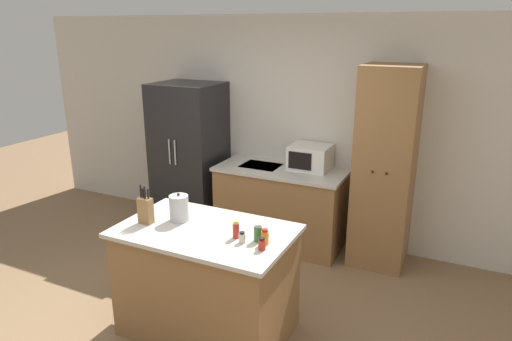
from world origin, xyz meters
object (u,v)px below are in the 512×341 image
Objects in this scene: pantry_cabinet at (385,169)px; fire_extinguisher at (154,201)px; microwave at (310,157)px; spice_bottle_amber_oil at (262,244)px; spice_bottle_tall_dark at (242,238)px; kettle at (179,208)px; spice_bottle_green_herb at (265,237)px; refrigerator at (190,157)px; spice_bottle_short_red at (258,233)px; spice_bottle_pale_salt at (236,230)px; knife_block at (145,210)px.

fire_extinguisher is (-2.95, -0.08, -0.83)m from pantry_cabinet.
microwave is 2.07m from spice_bottle_amber_oil.
spice_bottle_tall_dark is (0.17, -2.00, -0.09)m from microwave.
pantry_cabinet is 2.22m from kettle.
spice_bottle_tall_dark is 0.36× the size of kettle.
spice_bottle_tall_dark is 0.18m from spice_bottle_amber_oil.
refrigerator is at bearing 135.72° from spice_bottle_green_herb.
microwave is 1.82× the size of kettle.
spice_bottle_tall_dark is at bearing 167.71° from spice_bottle_amber_oil.
spice_bottle_amber_oil is (0.35, -2.03, -0.08)m from microwave.
spice_bottle_short_red is at bearing 39.10° from spice_bottle_tall_dark.
spice_bottle_short_red is at bearing -44.94° from refrigerator.
refrigerator is 2.02m from kettle.
microwave is at bearing 92.58° from spice_bottle_pale_salt.
kettle is (-0.48, -1.86, -0.02)m from microwave.
knife_block is at bearing -66.21° from refrigerator.
pantry_cabinet reaches higher than spice_bottle_pale_salt.
kettle reaches higher than spice_bottle_tall_dark.
refrigerator is 7.54× the size of kettle.
microwave is 2.14m from knife_block.
spice_bottle_short_red is 0.07m from spice_bottle_green_herb.
spice_bottle_amber_oil reaches higher than fire_extinguisher.
spice_bottle_tall_dark is at bearing -34.16° from spice_bottle_pale_salt.
microwave is 1.94m from spice_bottle_pale_salt.
spice_bottle_amber_oil is at bearing -0.87° from knife_block.
microwave is at bearing 99.63° from spice_bottle_green_herb.
spice_bottle_amber_oil is at bearing -11.99° from kettle.
fire_extinguisher is at bearing 142.67° from spice_bottle_amber_oil.
fire_extinguisher is at bearing 127.27° from knife_block.
spice_bottle_green_herb is at bearing -6.17° from kettle.
refrigerator is at bearing -175.11° from microwave.
pantry_cabinet is at bearing 74.87° from spice_bottle_green_herb.
spice_bottle_tall_dark is (-0.67, -1.92, -0.08)m from pantry_cabinet.
spice_bottle_green_herb is 0.24m from spice_bottle_pale_salt.
refrigerator reaches higher than microwave.
spice_bottle_green_herb is at bearing -105.13° from pantry_cabinet.
kettle is (-0.57, 0.08, 0.04)m from spice_bottle_pale_salt.
knife_block is at bearing -174.37° from spice_bottle_pale_salt.
kettle is (1.05, -1.73, 0.13)m from refrigerator.
spice_bottle_amber_oil is at bearing -104.02° from pantry_cabinet.
microwave is (1.53, 0.13, 0.15)m from refrigerator.
knife_block is 0.27m from kettle.
spice_bottle_green_herb is at bearing 4.04° from knife_block.
spice_bottle_pale_salt reaches higher than spice_bottle_amber_oil.
pantry_cabinet reaches higher than fire_extinguisher.
kettle is at bearing 168.01° from spice_bottle_amber_oil.
fire_extinguisher is at bearing -177.60° from refrigerator.
fire_extinguisher is at bearing 141.15° from spice_bottle_tall_dark.
knife_block is 3.43× the size of spice_bottle_amber_oil.
spice_bottle_green_herb is (0.33, -1.95, -0.07)m from microwave.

